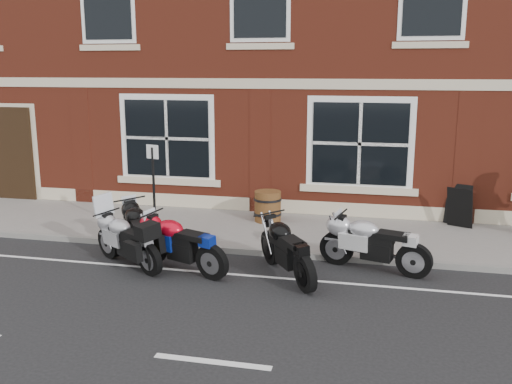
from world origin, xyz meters
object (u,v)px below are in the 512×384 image
at_px(a_board_sign, 459,206).
at_px(barrel_planter, 268,206).
at_px(moto_naked_black, 288,246).
at_px(moto_touring_silver, 128,238).
at_px(moto_sport_silver, 373,242).
at_px(moto_sport_black, 142,230).
at_px(moto_sport_red, 180,242).
at_px(parking_sign, 154,186).

relative_size(a_board_sign, barrel_planter, 1.30).
xyz_separation_m(a_board_sign, barrel_planter, (-4.48, -0.57, -0.11)).
bearing_deg(moto_naked_black, moto_touring_silver, 148.02).
relative_size(moto_touring_silver, moto_sport_silver, 0.85).
bearing_deg(a_board_sign, moto_naked_black, -107.04).
bearing_deg(moto_sport_black, moto_touring_silver, -136.67).
distance_m(moto_naked_black, barrel_planter, 3.45).
distance_m(a_board_sign, barrel_planter, 4.52).
xyz_separation_m(moto_sport_silver, barrel_planter, (-2.57, 2.62, -0.07)).
distance_m(moto_sport_red, moto_sport_black, 1.12).
distance_m(barrel_planter, parking_sign, 3.04).
bearing_deg(moto_sport_silver, moto_sport_red, 119.88).
relative_size(moto_sport_red, parking_sign, 1.00).
xyz_separation_m(moto_touring_silver, moto_naked_black, (3.14, 0.09, 0.02)).
bearing_deg(moto_sport_black, moto_naked_black, -40.61).
bearing_deg(parking_sign, moto_naked_black, -6.79).
bearing_deg(a_board_sign, barrel_planter, -148.12).
distance_m(moto_sport_red, parking_sign, 1.88).
relative_size(moto_naked_black, a_board_sign, 1.99).
distance_m(moto_sport_red, moto_naked_black, 2.04).
bearing_deg(moto_touring_silver, barrel_planter, 0.62).
distance_m(moto_touring_silver, moto_naked_black, 3.14).
height_order(moto_sport_silver, a_board_sign, a_board_sign).
xyz_separation_m(moto_sport_red, barrel_planter, (0.99, 3.44, -0.08)).
xyz_separation_m(moto_touring_silver, moto_sport_red, (1.10, -0.05, 0.02)).
relative_size(moto_sport_red, a_board_sign, 2.15).
bearing_deg(moto_naked_black, moto_sport_black, 139.75).
xyz_separation_m(barrel_planter, parking_sign, (-2.06, -2.08, 0.83)).
bearing_deg(moto_sport_silver, moto_touring_silver, 116.26).
height_order(a_board_sign, barrel_planter, a_board_sign).
bearing_deg(parking_sign, barrel_planter, 59.77).
distance_m(moto_sport_silver, barrel_planter, 3.67).
height_order(moto_sport_black, a_board_sign, a_board_sign).
height_order(moto_touring_silver, moto_naked_black, moto_touring_silver).
relative_size(moto_sport_silver, parking_sign, 1.02).
bearing_deg(moto_sport_red, parking_sign, 60.61).
distance_m(moto_sport_black, moto_naked_black, 3.06).
bearing_deg(parking_sign, moto_sport_black, -71.10).
xyz_separation_m(moto_sport_red, parking_sign, (-1.06, 1.36, 0.76)).
xyz_separation_m(moto_sport_silver, moto_naked_black, (-1.52, -0.67, 0.01)).
bearing_deg(moto_touring_silver, moto_sport_red, -60.46).
bearing_deg(a_board_sign, moto_sport_silver, -96.31).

